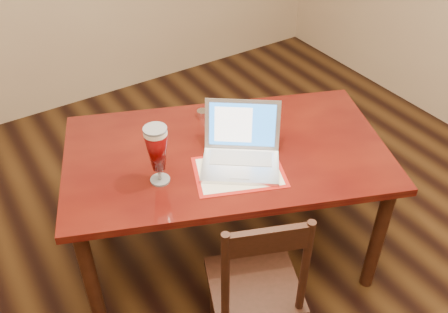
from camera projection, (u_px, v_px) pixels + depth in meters
ground at (262, 311)px, 2.60m from camera, size 5.00×5.00×0.00m
dining_table at (225, 163)px, 2.50m from camera, size 1.80×1.42×1.03m
dining_chair at (256, 287)px, 2.18m from camera, size 0.51×0.50×0.93m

